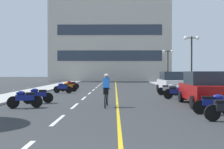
% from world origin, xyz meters
% --- Properties ---
extents(ground_plane, '(140.00, 140.00, 0.00)m').
position_xyz_m(ground_plane, '(0.00, 21.00, 0.00)').
color(ground_plane, '#2D3033').
extents(curb_left, '(2.40, 72.00, 0.12)m').
position_xyz_m(curb_left, '(-7.20, 24.00, 0.06)').
color(curb_left, '#A8A8A3').
rests_on(curb_left, ground).
extents(curb_right, '(2.40, 72.00, 0.12)m').
position_xyz_m(curb_right, '(7.20, 24.00, 0.06)').
color(curb_right, '#A8A8A3').
rests_on(curb_right, ground).
extents(lane_dash_1, '(0.14, 2.20, 0.01)m').
position_xyz_m(lane_dash_1, '(-2.00, 6.00, 0.00)').
color(lane_dash_1, silver).
rests_on(lane_dash_1, ground).
extents(lane_dash_2, '(0.14, 2.20, 0.01)m').
position_xyz_m(lane_dash_2, '(-2.00, 10.00, 0.00)').
color(lane_dash_2, silver).
rests_on(lane_dash_2, ground).
extents(lane_dash_3, '(0.14, 2.20, 0.01)m').
position_xyz_m(lane_dash_3, '(-2.00, 14.00, 0.00)').
color(lane_dash_3, silver).
rests_on(lane_dash_3, ground).
extents(lane_dash_4, '(0.14, 2.20, 0.01)m').
position_xyz_m(lane_dash_4, '(-2.00, 18.00, 0.00)').
color(lane_dash_4, silver).
rests_on(lane_dash_4, ground).
extents(lane_dash_5, '(0.14, 2.20, 0.01)m').
position_xyz_m(lane_dash_5, '(-2.00, 22.00, 0.00)').
color(lane_dash_5, silver).
rests_on(lane_dash_5, ground).
extents(lane_dash_6, '(0.14, 2.20, 0.01)m').
position_xyz_m(lane_dash_6, '(-2.00, 26.00, 0.00)').
color(lane_dash_6, silver).
rests_on(lane_dash_6, ground).
extents(lane_dash_7, '(0.14, 2.20, 0.01)m').
position_xyz_m(lane_dash_7, '(-2.00, 30.00, 0.00)').
color(lane_dash_7, silver).
rests_on(lane_dash_7, ground).
extents(lane_dash_8, '(0.14, 2.20, 0.01)m').
position_xyz_m(lane_dash_8, '(-2.00, 34.00, 0.00)').
color(lane_dash_8, silver).
rests_on(lane_dash_8, ground).
extents(lane_dash_9, '(0.14, 2.20, 0.01)m').
position_xyz_m(lane_dash_9, '(-2.00, 38.00, 0.00)').
color(lane_dash_9, silver).
rests_on(lane_dash_9, ground).
extents(lane_dash_10, '(0.14, 2.20, 0.01)m').
position_xyz_m(lane_dash_10, '(-2.00, 42.00, 0.00)').
color(lane_dash_10, silver).
rests_on(lane_dash_10, ground).
extents(lane_dash_11, '(0.14, 2.20, 0.01)m').
position_xyz_m(lane_dash_11, '(-2.00, 46.00, 0.00)').
color(lane_dash_11, silver).
rests_on(lane_dash_11, ground).
extents(centre_line_yellow, '(0.12, 66.00, 0.01)m').
position_xyz_m(centre_line_yellow, '(0.25, 24.00, 0.00)').
color(centre_line_yellow, gold).
rests_on(centre_line_yellow, ground).
extents(office_building, '(23.42, 8.67, 16.24)m').
position_xyz_m(office_building, '(-0.86, 49.28, 8.12)').
color(office_building, beige).
rests_on(office_building, ground).
extents(street_lamp_mid, '(1.46, 0.36, 4.99)m').
position_xyz_m(street_lamp_mid, '(7.21, 20.33, 3.78)').
color(street_lamp_mid, black).
rests_on(street_lamp_mid, curb_right).
extents(street_lamp_far, '(1.46, 0.36, 4.64)m').
position_xyz_m(street_lamp_far, '(7.28, 31.29, 3.56)').
color(street_lamp_far, black).
rests_on(street_lamp_far, curb_right).
extents(parked_car_near, '(2.08, 4.27, 1.82)m').
position_xyz_m(parked_car_near, '(4.82, 10.34, 0.92)').
color(parked_car_near, black).
rests_on(parked_car_near, ground).
extents(parked_car_mid, '(1.97, 4.22, 1.82)m').
position_xyz_m(parked_car_mid, '(4.95, 18.69, 0.92)').
color(parked_car_mid, black).
rests_on(parked_car_mid, ground).
extents(motorcycle_2, '(1.69, 0.61, 0.92)m').
position_xyz_m(motorcycle_2, '(4.25, 7.28, 0.47)').
color(motorcycle_2, black).
rests_on(motorcycle_2, ground).
extents(motorcycle_3, '(1.65, 0.76, 0.92)m').
position_xyz_m(motorcycle_3, '(-4.36, 9.20, 0.47)').
color(motorcycle_3, black).
rests_on(motorcycle_3, ground).
extents(motorcycle_4, '(1.66, 0.74, 0.92)m').
position_xyz_m(motorcycle_4, '(-4.28, 11.11, 0.47)').
color(motorcycle_4, black).
rests_on(motorcycle_4, ground).
extents(motorcycle_5, '(1.65, 0.76, 0.92)m').
position_xyz_m(motorcycle_5, '(4.16, 13.26, 0.47)').
color(motorcycle_5, black).
rests_on(motorcycle_5, ground).
extents(motorcycle_6, '(1.70, 0.60, 0.92)m').
position_xyz_m(motorcycle_6, '(4.49, 14.81, 0.47)').
color(motorcycle_6, black).
rests_on(motorcycle_6, ground).
extents(motorcycle_7, '(1.70, 0.60, 0.92)m').
position_xyz_m(motorcycle_7, '(4.25, 16.26, 0.47)').
color(motorcycle_7, black).
rests_on(motorcycle_7, ground).
extents(motorcycle_8, '(1.67, 0.68, 0.92)m').
position_xyz_m(motorcycle_8, '(-4.28, 18.15, 0.47)').
color(motorcycle_8, black).
rests_on(motorcycle_8, ground).
extents(motorcycle_9, '(1.68, 0.67, 0.92)m').
position_xyz_m(motorcycle_9, '(-4.15, 20.03, 0.47)').
color(motorcycle_9, black).
rests_on(motorcycle_9, ground).
extents(motorcycle_10, '(1.70, 0.60, 0.92)m').
position_xyz_m(motorcycle_10, '(-4.46, 23.20, 0.47)').
color(motorcycle_10, black).
rests_on(motorcycle_10, ground).
extents(cyclist_rider, '(0.42, 1.77, 1.71)m').
position_xyz_m(cyclist_rider, '(-0.33, 9.74, 0.89)').
color(cyclist_rider, black).
rests_on(cyclist_rider, ground).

